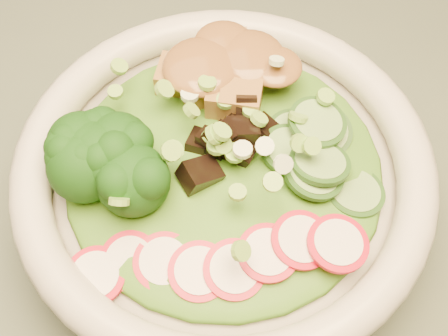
{
  "coord_description": "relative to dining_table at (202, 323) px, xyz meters",
  "views": [
    {
      "loc": [
        0.01,
        -0.18,
        1.18
      ],
      "look_at": [
        0.02,
        0.05,
        0.81
      ],
      "focal_mm": 50.0,
      "sensor_mm": 36.0,
      "label": 1
    }
  ],
  "objects": [
    {
      "name": "cucumber_slices",
      "position": [
        0.09,
        0.04,
        0.19
      ],
      "size": [
        0.08,
        0.08,
        0.04
      ],
      "primitive_type": null,
      "rotation": [
        0.0,
        0.0,
        -0.06
      ],
      "color": "#7AAE60",
      "rests_on": "salad_bowl"
    },
    {
      "name": "dining_table",
      "position": [
        0.0,
        0.0,
        0.0
      ],
      "size": [
        1.2,
        0.8,
        0.75
      ],
      "color": "black",
      "rests_on": "ground"
    },
    {
      "name": "lettuce_bed",
      "position": [
        0.02,
        0.05,
        0.18
      ],
      "size": [
        0.22,
        0.22,
        0.03
      ],
      "primitive_type": "ellipsoid",
      "color": "#2B5D13",
      "rests_on": "salad_bowl"
    },
    {
      "name": "peanut_sauce",
      "position": [
        0.03,
        0.12,
        0.21
      ],
      "size": [
        0.08,
        0.06,
        0.02
      ],
      "primitive_type": "ellipsoid",
      "color": "brown",
      "rests_on": "tofu_cubes"
    },
    {
      "name": "salad_bowl",
      "position": [
        0.02,
        0.05,
        0.16
      ],
      "size": [
        0.29,
        0.29,
        0.08
      ],
      "rotation": [
        0.0,
        0.0,
        -0.06
      ],
      "color": "beige",
      "rests_on": "dining_table"
    },
    {
      "name": "tofu_cubes",
      "position": [
        0.03,
        0.12,
        0.19
      ],
      "size": [
        0.1,
        0.07,
        0.04
      ],
      "primitive_type": null,
      "rotation": [
        0.0,
        0.0,
        -0.06
      ],
      "color": "olive",
      "rests_on": "salad_bowl"
    },
    {
      "name": "radish_slices",
      "position": [
        0.02,
        -0.02,
        0.18
      ],
      "size": [
        0.12,
        0.05,
        0.02
      ],
      "primitive_type": null,
      "rotation": [
        0.0,
        0.0,
        -0.06
      ],
      "color": "#B70E22",
      "rests_on": "salad_bowl"
    },
    {
      "name": "broccoli_florets",
      "position": [
        -0.04,
        0.05,
        0.2
      ],
      "size": [
        0.09,
        0.08,
        0.05
      ],
      "primitive_type": null,
      "rotation": [
        0.0,
        0.0,
        -0.06
      ],
      "color": "black",
      "rests_on": "salad_bowl"
    },
    {
      "name": "scallion_garnish",
      "position": [
        0.02,
        0.05,
        0.2
      ],
      "size": [
        0.21,
        0.21,
        0.03
      ],
      "primitive_type": null,
      "color": "#7DB740",
      "rests_on": "salad_bowl"
    },
    {
      "name": "mushroom_heap",
      "position": [
        0.02,
        0.06,
        0.19
      ],
      "size": [
        0.08,
        0.08,
        0.04
      ],
      "primitive_type": null,
      "rotation": [
        0.0,
        0.0,
        -0.06
      ],
      "color": "black",
      "rests_on": "salad_bowl"
    }
  ]
}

